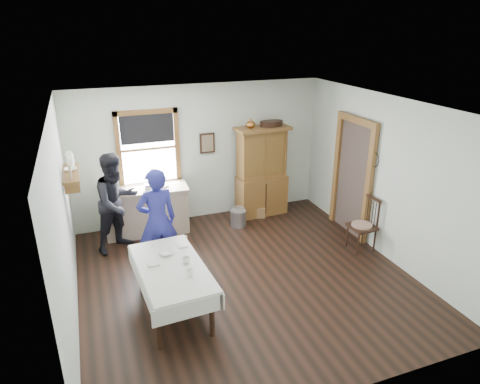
# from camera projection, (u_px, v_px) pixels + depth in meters

# --- Properties ---
(room) EXTENTS (5.01, 5.01, 2.70)m
(room) POSITION_uv_depth(u_px,v_px,m) (246.00, 199.00, 6.27)
(room) COLOR black
(room) RESTS_ON ground
(window) EXTENTS (1.18, 0.07, 1.48)m
(window) POSITION_uv_depth(u_px,v_px,m) (148.00, 144.00, 7.98)
(window) COLOR white
(window) RESTS_ON room
(doorway) EXTENTS (0.09, 1.14, 2.22)m
(doorway) POSITION_uv_depth(u_px,v_px,m) (353.00, 174.00, 7.88)
(doorway) COLOR #493B34
(doorway) RESTS_ON room
(wall_shelf) EXTENTS (0.24, 1.00, 0.44)m
(wall_shelf) POSITION_uv_depth(u_px,v_px,m) (71.00, 171.00, 6.75)
(wall_shelf) COLOR brown
(wall_shelf) RESTS_ON room
(framed_picture) EXTENTS (0.30, 0.04, 0.40)m
(framed_picture) POSITION_uv_depth(u_px,v_px,m) (207.00, 143.00, 8.39)
(framed_picture) COLOR black
(framed_picture) RESTS_ON room
(rug_beater) EXTENTS (0.01, 0.27, 0.27)m
(rug_beater) POSITION_uv_depth(u_px,v_px,m) (375.00, 152.00, 7.19)
(rug_beater) COLOR black
(rug_beater) RESTS_ON room
(work_counter) EXTENTS (1.61, 0.70, 0.90)m
(work_counter) POSITION_uv_depth(u_px,v_px,m) (147.00, 211.00, 8.07)
(work_counter) COLOR tan
(work_counter) RESTS_ON room
(china_hutch) EXTENTS (1.11, 0.58, 1.85)m
(china_hutch) POSITION_uv_depth(u_px,v_px,m) (262.00, 172.00, 8.72)
(china_hutch) COLOR brown
(china_hutch) RESTS_ON room
(dining_table) EXTENTS (0.99, 1.74, 0.68)m
(dining_table) POSITION_uv_depth(u_px,v_px,m) (173.00, 287.00, 5.93)
(dining_table) COLOR white
(dining_table) RESTS_ON room
(spindle_chair) EXTENTS (0.47, 0.47, 0.98)m
(spindle_chair) POSITION_uv_depth(u_px,v_px,m) (362.00, 224.00, 7.43)
(spindle_chair) COLOR black
(spindle_chair) RESTS_ON room
(pail) EXTENTS (0.34, 0.34, 0.33)m
(pail) POSITION_uv_depth(u_px,v_px,m) (238.00, 218.00, 8.43)
(pail) COLOR #A0A5A9
(pail) RESTS_ON room
(wicker_basket) EXTENTS (0.44, 0.37, 0.22)m
(wicker_basket) POSITION_uv_depth(u_px,v_px,m) (256.00, 211.00, 8.87)
(wicker_basket) COLOR #956943
(wicker_basket) RESTS_ON room
(woman_blue) EXTENTS (0.62, 0.44, 1.59)m
(woman_blue) POSITION_uv_depth(u_px,v_px,m) (158.00, 224.00, 6.74)
(woman_blue) COLOR navy
(woman_blue) RESTS_ON room
(figure_dark) EXTENTS (0.99, 0.94, 1.62)m
(figure_dark) POSITION_uv_depth(u_px,v_px,m) (117.00, 206.00, 7.38)
(figure_dark) COLOR black
(figure_dark) RESTS_ON room
(table_cup_a) EXTENTS (0.14, 0.14, 0.09)m
(table_cup_a) POSITION_uv_depth(u_px,v_px,m) (186.00, 260.00, 5.87)
(table_cup_a) COLOR white
(table_cup_a) RESTS_ON dining_table
(table_cup_b) EXTENTS (0.12, 0.12, 0.09)m
(table_cup_b) POSITION_uv_depth(u_px,v_px,m) (189.00, 273.00, 5.57)
(table_cup_b) COLOR white
(table_cup_b) RESTS_ON dining_table
(table_bowl) EXTENTS (0.27, 0.27, 0.05)m
(table_bowl) POSITION_uv_depth(u_px,v_px,m) (166.00, 253.00, 6.08)
(table_bowl) COLOR white
(table_bowl) RESTS_ON dining_table
(counter_book) EXTENTS (0.24, 0.29, 0.02)m
(counter_book) POSITION_uv_depth(u_px,v_px,m) (155.00, 187.00, 7.95)
(counter_book) COLOR #77694F
(counter_book) RESTS_ON work_counter
(counter_bowl) EXTENTS (0.25, 0.25, 0.06)m
(counter_bowl) POSITION_uv_depth(u_px,v_px,m) (116.00, 193.00, 7.63)
(counter_bowl) COLOR white
(counter_bowl) RESTS_ON work_counter
(shelf_bowl) EXTENTS (0.22, 0.22, 0.05)m
(shelf_bowl) POSITION_uv_depth(u_px,v_px,m) (71.00, 169.00, 6.76)
(shelf_bowl) COLOR white
(shelf_bowl) RESTS_ON wall_shelf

